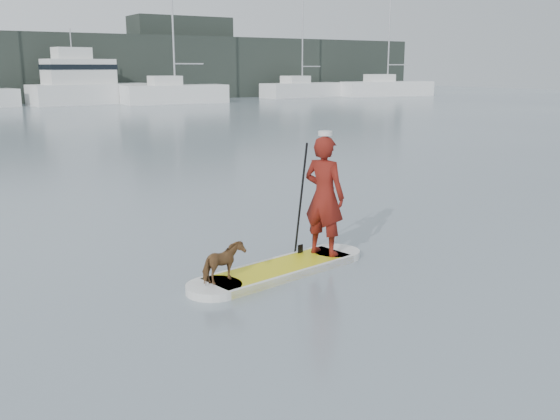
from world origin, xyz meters
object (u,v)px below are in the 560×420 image
paddleboard (280,270)px  sailboat_e (174,92)px  sailboat_f (302,88)px  motor_yacht_a (86,83)px  dog (223,263)px  paddler (324,196)px  sailboat_g (387,88)px

paddleboard → sailboat_e: size_ratio=0.25×
sailboat_f → motor_yacht_a: bearing=173.9°
dog → motor_yacht_a: motor_yacht_a is taller
paddler → sailboat_f: size_ratio=0.14×
paddler → sailboat_e: 45.73m
sailboat_f → motor_yacht_a: size_ratio=1.30×
paddler → paddleboard: bearing=77.0°
paddler → sailboat_f: sailboat_f is taller
sailboat_g → motor_yacht_a: bearing=-174.0°
paddler → dog: bearing=77.0°
paddleboard → sailboat_f: bearing=45.7°
dog → sailboat_e: 46.77m
dog → paddler: bearing=-98.0°
dog → sailboat_f: sailboat_f is taller
paddleboard → motor_yacht_a: bearing=68.2°
sailboat_e → sailboat_f: 15.79m
sailboat_e → paddler: bearing=-107.5°
paddleboard → paddler: (0.94, 0.16, 1.02)m
sailboat_e → sailboat_f: size_ratio=0.94×
motor_yacht_a → sailboat_g: bearing=-12.4°
sailboat_e → sailboat_f: sailboat_f is taller
dog → sailboat_f: size_ratio=0.05×
motor_yacht_a → paddleboard: bearing=-110.1°
sailboat_e → sailboat_f: bearing=14.4°
paddleboard → dog: dog is taller
dog → sailboat_e: bearing=-39.8°
sailboat_g → dog: bearing=-123.5°
paddleboard → motor_yacht_a: 47.20m
motor_yacht_a → sailboat_g: 31.36m
paddleboard → sailboat_g: size_ratio=0.27×
sailboat_e → sailboat_g: sailboat_e is taller
sailboat_e → motor_yacht_a: bearing=158.3°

